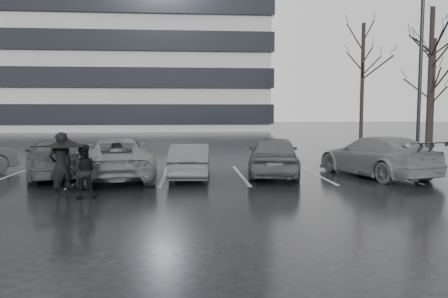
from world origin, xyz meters
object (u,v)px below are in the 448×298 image
tree_north (362,84)px  pedestrian_left (61,166)px  car_west_b (117,159)px  car_west_a (191,161)px  tree_ne (433,93)px  car_main (273,156)px  pedestrian_right (83,171)px  lamp_post (420,67)px  tree_east (430,81)px  car_east (376,156)px  car_west_c (55,158)px

tree_north → pedestrian_left: bearing=-130.4°
car_west_b → tree_north: 21.37m
car_west_a → tree_ne: bearing=-138.9°
car_main → pedestrian_right: (-5.88, -3.51, -0.01)m
car_main → tree_north: 17.84m
car_west_a → pedestrian_right: bearing=51.7°
pedestrian_right → lamp_post: 15.83m
car_west_b → lamp_post: 14.22m
car_main → car_west_b: car_main is taller
car_west_a → tree_east: tree_east is taller
car_east → lamp_post: 6.86m
car_west_b → pedestrian_right: (-0.37, -3.33, 0.02)m
pedestrian_left → pedestrian_right: size_ratio=1.23×
tree_ne → tree_north: bearing=139.4°
car_east → tree_north: size_ratio=0.59×
car_east → tree_east: bearing=-145.0°
pedestrian_left → car_east: bearing=156.3°
tree_east → pedestrian_right: bearing=-144.9°
pedestrian_left → tree_east: bearing=172.7°
car_west_c → pedestrian_right: (1.84, -3.75, 0.04)m
tree_east → tree_north: size_ratio=0.94×
car_main → pedestrian_left: pedestrian_left is taller
car_west_b → tree_ne: 22.06m
car_west_a → tree_north: size_ratio=0.43×
lamp_post → tree_north: lamp_post is taller
car_west_b → car_east: size_ratio=1.02×
car_main → car_west_a: (-2.98, -0.27, -0.14)m
car_west_a → car_west_c: bearing=-2.5°
car_main → tree_north: (9.27, 14.83, 3.51)m
lamp_post → tree_ne: size_ratio=1.36×
car_west_a → car_west_b: bearing=1.7°
car_west_b → tree_east: 18.01m
pedestrian_left → tree_east: size_ratio=0.22×
tree_ne → pedestrian_right: bearing=-140.6°
tree_east → tree_ne: tree_east is taller
car_west_c → tree_east: size_ratio=0.60×
lamp_post → tree_north: bearing=81.2°
tree_east → tree_north: 7.08m
car_west_b → car_west_c: bearing=-20.0°
tree_north → car_main: bearing=-122.0°
car_west_c → pedestrian_left: (1.29, -3.87, 0.21)m
car_west_a → car_west_c: car_west_c is taller
car_main → car_west_b: 5.52m
car_west_a → lamp_post: size_ratio=0.39×
car_main → tree_north: bearing=-112.4°
pedestrian_right → lamp_post: size_ratio=0.15×
car_main → car_west_c: bearing=7.9°
car_east → car_main: bearing=-21.4°
tree_ne → tree_north: 4.67m
car_west_c → tree_ne: (20.49, 11.60, 2.81)m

